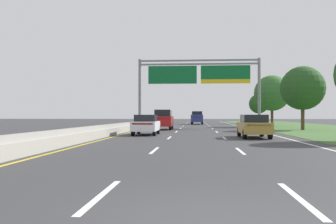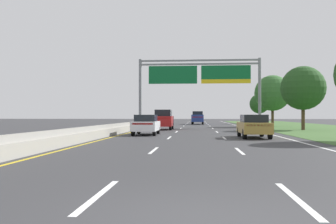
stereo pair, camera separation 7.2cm
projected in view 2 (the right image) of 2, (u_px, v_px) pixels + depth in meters
name	position (u px, v px, depth m)	size (l,w,h in m)	color
ground_plane	(197.00, 129.00, 40.28)	(220.00, 220.00, 0.00)	#333335
lane_striping	(197.00, 129.00, 39.82)	(11.96, 106.00, 0.01)	white
grass_verge_right	(328.00, 129.00, 39.18)	(14.00, 110.00, 0.02)	#3D602D
median_barrier_concrete	(137.00, 126.00, 40.80)	(0.60, 110.00, 0.85)	#99968E
overhead_sign_gantry	(199.00, 78.00, 45.26)	(15.06, 0.42, 8.53)	gray
pickup_truck_blue	(198.00, 118.00, 62.38)	(2.06, 5.42, 2.20)	navy
car_red_left_lane_suv	(164.00, 119.00, 39.17)	(1.96, 4.72, 2.11)	maroon
car_gold_right_lane_sedan	(254.00, 126.00, 24.93)	(1.83, 4.40, 1.57)	#A38438
car_white_left_lane_sedan	(146.00, 124.00, 28.74)	(1.86, 4.42, 1.57)	silver
roadside_tree_mid	(303.00, 88.00, 37.83)	(4.53, 4.53, 6.60)	#4C3823
roadside_tree_far	(272.00, 93.00, 48.92)	(4.77, 4.77, 6.87)	#4C3823
roadside_tree_distant	(259.00, 104.00, 66.64)	(3.53, 3.53, 5.37)	#4C3823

